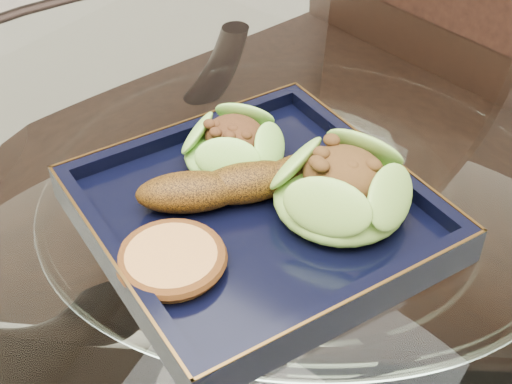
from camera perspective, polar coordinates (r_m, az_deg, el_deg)
The scene contains 7 objects.
dining_table at distance 0.75m, azimuth 2.75°, elevation -12.37°, with size 1.13×1.13×0.77m.
dining_chair at distance 1.10m, azimuth 6.59°, elevation -0.44°, with size 0.45×0.45×0.85m.
navy_plate at distance 0.62m, azimuth 0.00°, elevation -2.13°, with size 0.27×0.27×0.02m, color black.
lettuce_wrap_left at distance 0.66m, azimuth -1.82°, elevation 3.48°, with size 0.09×0.09×0.03m, color #5DA630.
lettuce_wrap_right at distance 0.60m, azimuth 6.79°, elevation 0.01°, with size 0.11×0.11×0.04m, color #5A932A.
roasted_plantain at distance 0.61m, azimuth -0.69°, elevation 0.77°, with size 0.18×0.04×0.03m, color #563209.
crumb_patty at distance 0.56m, azimuth -6.77°, elevation -5.46°, with size 0.08×0.08×0.01m, color #CA8E43.
Camera 1 is at (0.24, -0.39, 1.19)m, focal length 50.00 mm.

